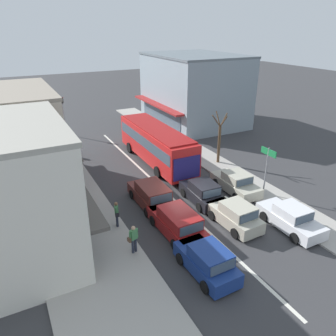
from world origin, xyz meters
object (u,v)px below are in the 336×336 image
object	(u,v)px
hatchback_adjacent_lane_trail	(207,261)
wagon_behind_bus_mid	(177,223)
directional_road_sign	(268,161)
pedestrian_far_walker	(117,213)
hatchback_queue_gap_filler	(235,215)
traffic_light_downstreet	(63,109)
hatchback_adjacent_lane_lead	(202,193)
pedestrian_with_handbag_near	(65,144)
parked_sedan_kerb_second	(236,183)
street_tree_right	(219,140)
city_bus	(156,142)
parked_sedan_kerb_front	(290,218)
pedestrian_browsing_midblock	(134,238)
wagon_queue_far_back	(151,195)

from	to	relation	value
hatchback_adjacent_lane_trail	wagon_behind_bus_mid	world-z (taller)	wagon_behind_bus_mid
directional_road_sign	pedestrian_far_walker	world-z (taller)	directional_road_sign
hatchback_queue_gap_filler	traffic_light_downstreet	size ratio (longest dim) A/B	0.90
hatchback_adjacent_lane_trail	wagon_behind_bus_mid	distance (m)	3.61
hatchback_adjacent_lane_lead	wagon_behind_bus_mid	bearing A→B (deg)	-143.02
traffic_light_downstreet	pedestrian_far_walker	xyz separation A→B (m)	(-0.93, -19.99, -1.79)
hatchback_adjacent_lane_trail	directional_road_sign	bearing A→B (deg)	31.36
pedestrian_with_handbag_near	pedestrian_far_walker	world-z (taller)	same
parked_sedan_kerb_second	street_tree_right	distance (m)	5.51
hatchback_adjacent_lane_lead	directional_road_sign	bearing A→B (deg)	-14.53
hatchback_adjacent_lane_lead	city_bus	bearing A→B (deg)	88.42
city_bus	hatchback_adjacent_lane_lead	xyz separation A→B (m)	(-0.22, -7.87, -1.17)
city_bus	traffic_light_downstreet	bearing A→B (deg)	115.23
hatchback_adjacent_lane_trail	parked_sedan_kerb_front	xyz separation A→B (m)	(6.62, 1.03, -0.05)
pedestrian_browsing_midblock	traffic_light_downstreet	bearing A→B (deg)	87.60
wagon_queue_far_back	wagon_behind_bus_mid	world-z (taller)	same
street_tree_right	pedestrian_far_walker	bearing A→B (deg)	-153.82
hatchback_adjacent_lane_lead	directional_road_sign	distance (m)	5.03
hatchback_adjacent_lane_lead	parked_sedan_kerb_front	world-z (taller)	hatchback_adjacent_lane_lead
directional_road_sign	street_tree_right	size ratio (longest dim) A/B	0.79
hatchback_adjacent_lane_trail	directional_road_sign	world-z (taller)	directional_road_sign
parked_sedan_kerb_second	wagon_queue_far_back	bearing A→B (deg)	171.27
street_tree_right	parked_sedan_kerb_front	bearing A→B (deg)	-100.88
parked_sedan_kerb_second	directional_road_sign	bearing A→B (deg)	-43.64
hatchback_adjacent_lane_lead	wagon_behind_bus_mid	size ratio (longest dim) A/B	0.83
pedestrian_browsing_midblock	pedestrian_far_walker	xyz separation A→B (m)	(0.03, 2.77, 0.00)
hatchback_adjacent_lane_lead	pedestrian_with_handbag_near	world-z (taller)	pedestrian_with_handbag_near
directional_road_sign	street_tree_right	bearing A→B (deg)	85.67
pedestrian_browsing_midblock	hatchback_adjacent_lane_lead	bearing A→B (deg)	26.43
wagon_behind_bus_mid	pedestrian_browsing_midblock	size ratio (longest dim) A/B	2.78
street_tree_right	pedestrian_with_handbag_near	xyz separation A→B (m)	(-11.57, 8.17, -1.10)
hatchback_queue_gap_filler	pedestrian_browsing_midblock	distance (m)	6.49
traffic_light_downstreet	pedestrian_browsing_midblock	distance (m)	22.85
parked_sedan_kerb_front	street_tree_right	bearing A→B (deg)	79.12
pedestrian_far_walker	parked_sedan_kerb_front	bearing A→B (deg)	-27.04
parked_sedan_kerb_front	wagon_queue_far_back	bearing A→B (deg)	135.07
hatchback_queue_gap_filler	traffic_light_downstreet	bearing A→B (deg)	103.51
pedestrian_with_handbag_near	wagon_behind_bus_mid	bearing A→B (deg)	-78.31
hatchback_adjacent_lane_trail	parked_sedan_kerb_front	world-z (taller)	hatchback_adjacent_lane_trail
wagon_behind_bus_mid	parked_sedan_kerb_second	world-z (taller)	wagon_behind_bus_mid
parked_sedan_kerb_second	traffic_light_downstreet	size ratio (longest dim) A/B	1.01
parked_sedan_kerb_front	pedestrian_browsing_midblock	size ratio (longest dim) A/B	2.59
hatchback_adjacent_lane_lead	wagon_behind_bus_mid	distance (m)	4.17
directional_road_sign	pedestrian_far_walker	xyz separation A→B (m)	(-10.74, 0.81, -1.61)
directional_road_sign	hatchback_adjacent_lane_trail	bearing A→B (deg)	-148.64
traffic_light_downstreet	street_tree_right	distance (m)	17.78
directional_road_sign	traffic_light_downstreet	bearing A→B (deg)	115.26
hatchback_queue_gap_filler	traffic_light_downstreet	xyz separation A→B (m)	(-5.52, 22.99, 2.15)
pedestrian_far_walker	directional_road_sign	bearing A→B (deg)	-4.30
city_bus	hatchback_queue_gap_filler	size ratio (longest dim) A/B	2.89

